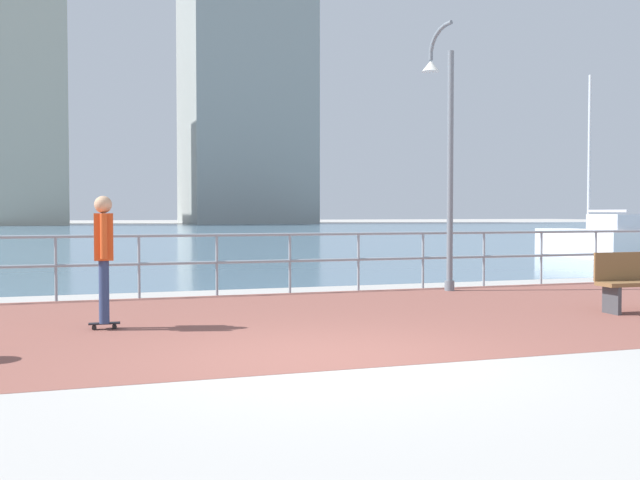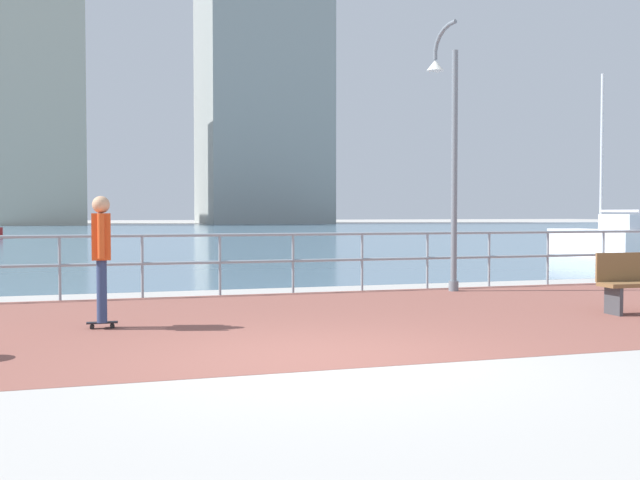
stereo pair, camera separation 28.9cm
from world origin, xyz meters
TOP-DOWN VIEW (x-y plane):
  - ground at (0.00, 40.00)m, footprint 220.00×220.00m
  - brick_paving at (0.00, 2.83)m, footprint 28.00×6.93m
  - harbor_water at (0.00, 51.30)m, footprint 180.00×88.00m
  - waterfront_railing at (-0.00, 6.30)m, footprint 25.25×0.06m
  - lamppost at (4.43, 5.85)m, footprint 0.44×0.79m
  - skateboarder at (-2.17, 2.77)m, footprint 0.40×0.55m
  - sailboat_white at (14.41, 14.02)m, footprint 1.54×4.48m
  - tower_brick at (-7.67, 91.86)m, footprint 11.24×11.34m
  - tower_glass at (21.69, 97.92)m, footprint 16.55×17.79m

SIDE VIEW (x-z plane):
  - ground at x=0.00m, z-range 0.00..0.00m
  - harbor_water at x=0.00m, z-range 0.00..0.00m
  - brick_paving at x=0.00m, z-range 0.00..0.01m
  - sailboat_white at x=14.41m, z-range -2.52..3.71m
  - waterfront_railing at x=0.00m, z-range 0.22..1.36m
  - skateboarder at x=-2.17m, z-range 0.18..1.93m
  - lamppost at x=4.43m, z-range 0.28..5.53m
  - tower_brick at x=-7.67m, z-range -0.83..29.72m
  - tower_glass at x=21.69m, z-range -0.83..35.46m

